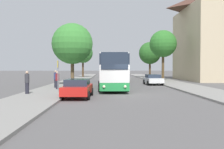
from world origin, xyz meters
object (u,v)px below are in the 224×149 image
at_px(parked_car_right_near, 153,79).
at_px(pedestrian_walking_back, 56,79).
at_px(bus_front, 112,71).
at_px(tree_left_near, 72,44).
at_px(bus_stop_sign, 58,72).
at_px(pedestrian_waiting_far, 57,80).
at_px(tree_right_mid, 163,44).
at_px(pedestrian_waiting_near, 27,82).
at_px(parked_car_left_curb, 78,88).
at_px(tree_left_far, 83,53).
at_px(bus_middle, 112,70).
at_px(tree_right_near, 150,53).

relative_size(parked_car_right_near, pedestrian_walking_back, 2.30).
height_order(bus_front, tree_left_near, tree_left_near).
height_order(bus_stop_sign, tree_left_near, tree_left_near).
xyz_separation_m(pedestrian_waiting_far, tree_right_mid, (13.83, 16.37, 4.99)).
relative_size(pedestrian_waiting_near, tree_left_near, 0.25).
bearing_deg(parked_car_left_curb, tree_left_near, 100.59).
height_order(parked_car_left_curb, tree_left_far, tree_left_far).
distance_m(bus_middle, pedestrian_waiting_far, 17.78).
xyz_separation_m(tree_right_near, tree_right_mid, (-0.01, -12.67, 0.79)).
distance_m(bus_front, tree_left_near, 6.72).
distance_m(bus_front, pedestrian_walking_back, 5.97).
height_order(bus_front, tree_right_mid, tree_right_mid).
relative_size(bus_front, parked_car_left_curb, 2.56).
xyz_separation_m(pedestrian_waiting_far, pedestrian_walking_back, (-0.51, 1.83, 0.05)).
xyz_separation_m(bus_front, tree_left_far, (-5.73, 29.42, 3.43)).
xyz_separation_m(pedestrian_waiting_far, tree_left_far, (-0.34, 31.46, 4.31)).
bearing_deg(parked_car_right_near, pedestrian_walking_back, 26.32).
xyz_separation_m(bus_middle, tree_left_far, (-6.05, 14.64, 3.55)).
xyz_separation_m(pedestrian_waiting_near, pedestrian_walking_back, (1.03, 6.34, -0.01)).
bearing_deg(bus_middle, pedestrian_waiting_near, -109.60).
bearing_deg(parked_car_left_curb, bus_middle, 83.66).
relative_size(bus_middle, pedestrian_waiting_near, 5.78).
distance_m(parked_car_left_curb, bus_stop_sign, 4.53).
xyz_separation_m(bus_middle, tree_right_near, (8.13, 12.22, 3.43)).
bearing_deg(pedestrian_waiting_far, parked_car_left_curb, -16.48).
distance_m(parked_car_left_curb, tree_right_mid, 25.56).
height_order(tree_right_near, tree_right_mid, tree_right_mid).
relative_size(pedestrian_waiting_near, tree_right_mid, 0.23).
height_order(parked_car_left_curb, pedestrian_walking_back, pedestrian_walking_back).
bearing_deg(bus_middle, tree_right_mid, -3.98).
bearing_deg(pedestrian_waiting_far, tree_left_near, 132.61).
xyz_separation_m(pedestrian_walking_back, tree_right_near, (14.35, 27.21, 4.15)).
bearing_deg(parked_car_right_near, tree_right_mid, -112.91).
bearing_deg(parked_car_right_near, pedestrian_waiting_near, 42.99).
distance_m(bus_stop_sign, tree_right_mid, 23.22).
xyz_separation_m(bus_middle, tree_right_mid, (8.12, -0.45, 4.22)).
relative_size(parked_car_right_near, tree_left_near, 0.56).
bearing_deg(pedestrian_waiting_far, tree_left_far, 140.45).
height_order(tree_left_near, tree_right_mid, tree_right_mid).
bearing_deg(parked_car_left_curb, pedestrian_waiting_near, 161.82).
bearing_deg(pedestrian_waiting_near, tree_left_near, 28.11).
height_order(parked_car_left_curb, tree_right_mid, tree_right_mid).
bearing_deg(bus_front, tree_left_near, 141.47).
height_order(pedestrian_walking_back, tree_right_near, tree_right_near).
xyz_separation_m(bus_middle, parked_car_left_curb, (-3.08, -22.81, -1.04)).
height_order(parked_car_right_near, pedestrian_waiting_far, pedestrian_waiting_far).
relative_size(pedestrian_waiting_near, pedestrian_walking_back, 1.01).
relative_size(bus_middle, tree_left_near, 1.43).
distance_m(bus_front, bus_middle, 14.79).
distance_m(parked_car_left_curb, pedestrian_waiting_far, 6.55).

